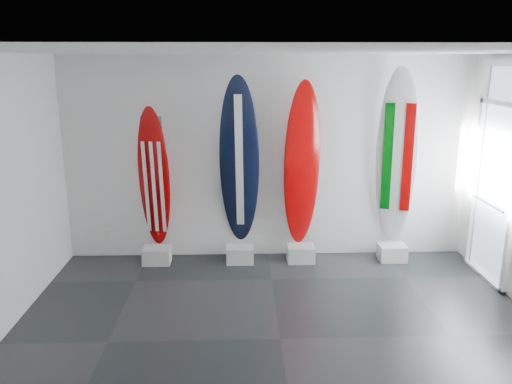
{
  "coord_description": "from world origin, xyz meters",
  "views": [
    {
      "loc": [
        -0.42,
        -4.91,
        2.92
      ],
      "look_at": [
        -0.22,
        1.4,
        1.28
      ],
      "focal_mm": 35.74,
      "sensor_mm": 36.0,
      "label": 1
    }
  ],
  "objects_px": {
    "surfboard_usa": "(154,178)",
    "surfboard_swiss": "(302,165)",
    "surfboard_navy": "(239,163)",
    "surfboard_italy": "(397,158)"
  },
  "relations": [
    {
      "from": "surfboard_swiss",
      "to": "surfboard_italy",
      "type": "bearing_deg",
      "value": -13.62
    },
    {
      "from": "surfboard_navy",
      "to": "surfboard_italy",
      "type": "relative_size",
      "value": 0.97
    },
    {
      "from": "surfboard_usa",
      "to": "surfboard_navy",
      "type": "relative_size",
      "value": 0.82
    },
    {
      "from": "surfboard_navy",
      "to": "surfboard_swiss",
      "type": "height_order",
      "value": "surfboard_navy"
    },
    {
      "from": "surfboard_usa",
      "to": "surfboard_swiss",
      "type": "height_order",
      "value": "surfboard_swiss"
    },
    {
      "from": "surfboard_navy",
      "to": "surfboard_swiss",
      "type": "bearing_deg",
      "value": 4.19
    },
    {
      "from": "surfboard_navy",
      "to": "surfboard_swiss",
      "type": "distance_m",
      "value": 0.91
    },
    {
      "from": "surfboard_swiss",
      "to": "surfboard_usa",
      "type": "bearing_deg",
      "value": 166.38
    },
    {
      "from": "surfboard_swiss",
      "to": "surfboard_italy",
      "type": "height_order",
      "value": "surfboard_italy"
    },
    {
      "from": "surfboard_usa",
      "to": "surfboard_italy",
      "type": "relative_size",
      "value": 0.79
    }
  ]
}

